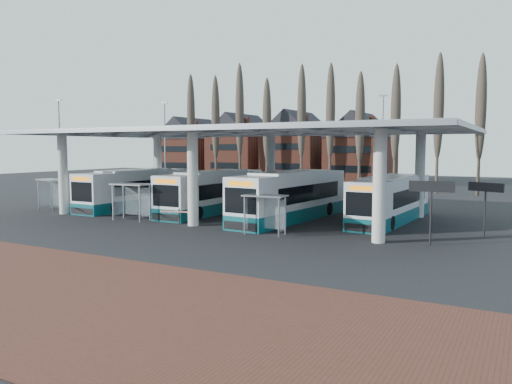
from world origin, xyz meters
The scene contains 17 objects.
ground centered at (0.00, 0.00, 0.00)m, with size 140.00×140.00×0.00m, color black.
station_canopy centered at (0.00, 8.00, 5.68)m, with size 32.00×16.00×6.34m.
poplar_row centered at (0.00, 33.00, 8.78)m, with size 45.10×1.10×14.50m.
townhouse_row centered at (-15.75, 44.00, 5.94)m, with size 36.80×10.30×12.25m.
lamp_post_a centered at (-18.00, 22.00, 5.34)m, with size 0.80×0.16×10.17m.
lamp_post_b centered at (6.00, 26.00, 5.34)m, with size 0.80×0.16×10.17m.
lamp_post_d centered at (-26.00, 14.00, 5.34)m, with size 0.80×0.16×10.17m.
bus_0 centered at (-9.88, 8.14, 1.51)m, with size 2.53×11.51×3.19m.
bus_1 centered at (-2.50, 8.64, 1.53)m, with size 2.63×11.69×3.24m.
bus_2 centered at (4.45, 7.93, 1.60)m, with size 3.60×12.36×3.39m.
bus_3 centered at (10.74, 10.42, 1.47)m, with size 2.97×11.31×3.11m.
shelter_0 centered at (-14.73, 3.76, 1.81)m, with size 2.89×1.86×2.48m.
shelter_1 centered at (-5.17, 2.54, 1.85)m, with size 2.79×1.46×2.55m.
shelter_2 centered at (5.58, 1.90, 1.68)m, with size 2.56×1.41×2.31m.
info_sign_0 centered at (14.53, 3.05, 2.78)m, with size 2.22×0.45×3.32m.
info_sign_1 centered at (16.76, 7.35, 2.56)m, with size 1.91×0.94×3.05m.
barrier centered at (-1.22, 2.29, 0.77)m, with size 1.93×0.82×1.00m.
Camera 1 is at (18.82, -23.47, 5.02)m, focal length 35.00 mm.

